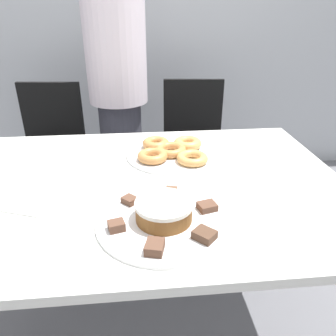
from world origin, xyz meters
name	(u,v)px	position (x,y,z in m)	size (l,w,h in m)	color
ground_plane	(154,320)	(0.00, 0.00, 0.00)	(12.00, 12.00, 0.00)	slate
wall_back	(137,7)	(0.00, 1.61, 1.30)	(8.00, 0.05, 2.60)	#B2B7BC
table	(151,201)	(0.00, 0.00, 0.65)	(1.42, 1.02, 0.74)	silver
person_standing	(118,93)	(-0.14, 0.98, 0.83)	(0.36, 0.36, 1.59)	#383842
office_chair_left	(51,159)	(-0.60, 0.94, 0.42)	(0.48, 0.48, 0.88)	black
office_chair_right	(193,154)	(0.33, 0.94, 0.42)	(0.48, 0.48, 0.88)	black
plate_cake	(164,220)	(0.03, -0.26, 0.74)	(0.40, 0.40, 0.01)	white
plate_donuts	(171,155)	(0.10, 0.21, 0.74)	(0.37, 0.37, 0.01)	white
frosted_cake	(164,211)	(0.03, -0.26, 0.78)	(0.17, 0.17, 0.06)	brown
lamington_0	(207,206)	(0.17, -0.22, 0.76)	(0.06, 0.06, 0.02)	brown
lamington_1	(171,192)	(0.06, -0.12, 0.76)	(0.05, 0.05, 0.02)	brown
lamington_2	(130,200)	(-0.07, -0.16, 0.76)	(0.06, 0.06, 0.02)	brown
lamington_3	(116,226)	(-0.11, -0.29, 0.76)	(0.05, 0.05, 0.03)	brown
lamington_4	(155,247)	(-0.01, -0.39, 0.76)	(0.06, 0.06, 0.03)	brown
lamington_5	(204,235)	(0.13, -0.36, 0.76)	(0.07, 0.07, 0.02)	#513828
donut_0	(171,150)	(0.10, 0.21, 0.76)	(0.13, 0.13, 0.04)	#C68447
donut_1	(156,144)	(0.04, 0.28, 0.77)	(0.12, 0.12, 0.04)	#C68447
donut_2	(152,156)	(0.02, 0.16, 0.76)	(0.12, 0.12, 0.04)	#C68447
donut_3	(192,158)	(0.18, 0.12, 0.76)	(0.13, 0.13, 0.03)	tan
donut_4	(188,143)	(0.18, 0.27, 0.77)	(0.12, 0.12, 0.04)	tan
napkin	(28,203)	(-0.40, -0.12, 0.74)	(0.18, 0.16, 0.01)	white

